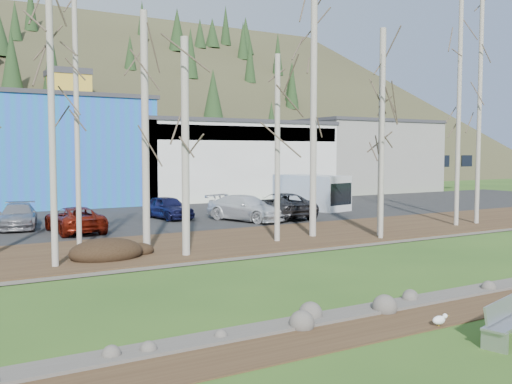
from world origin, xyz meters
TOP-DOWN VIEW (x-y plane):
  - dirt_strip at (0.00, 2.10)m, footprint 80.00×1.80m
  - near_bank_rocks at (0.00, 3.10)m, footprint 80.00×0.80m
  - river at (0.00, 7.20)m, footprint 80.00×8.00m
  - far_bank_rocks at (0.00, 11.30)m, footprint 80.00×0.80m
  - far_bank at (0.00, 14.50)m, footprint 80.00×7.00m
  - parking_lot at (0.00, 25.00)m, footprint 80.00×14.00m
  - building_blue at (-6.00, 39.00)m, footprint 20.40×12.24m
  - building_white at (12.00, 38.98)m, footprint 18.36×12.24m
  - building_grey at (28.00, 39.00)m, footprint 14.28×12.24m
  - hillside at (0.00, 84.00)m, footprint 160.00×72.00m
  - bench_intact at (-0.61, -0.13)m, footprint 1.83×0.98m
  - seagull at (-1.03, 1.32)m, footprint 0.43×0.21m
  - dirt_mound at (-5.51, 13.10)m, footprint 2.75×1.94m
  - birch_1 at (-6.37, 13.62)m, footprint 0.19×0.19m
  - birch_2 at (-3.79, 13.56)m, footprint 0.29×0.29m
  - birch_3 at (-7.46, 12.46)m, footprint 0.23×0.23m
  - birch_4 at (-2.71, 12.17)m, footprint 0.29×0.29m
  - birch_5 at (2.16, 13.35)m, footprint 0.24×0.24m
  - birch_6 at (6.70, 11.68)m, footprint 0.21×0.21m
  - birch_7 at (4.37, 13.73)m, footprint 0.31×0.31m
  - birch_8 at (7.26, 12.32)m, footprint 0.29×0.29m
  - birch_9 at (13.40, 13.08)m, footprint 0.23×0.23m
  - birch_10 at (15.04, 13.08)m, footprint 0.23×0.23m
  - car_2 at (-4.95, 20.67)m, footprint 2.29×4.65m
  - car_3 at (-7.12, 23.72)m, footprint 2.60×4.65m
  - car_4 at (1.12, 23.74)m, footprint 2.18×4.17m
  - car_5 at (7.14, 20.78)m, footprint 3.06×5.63m
  - car_6 at (4.67, 20.60)m, footprint 3.64×5.41m
  - van_white at (11.87, 23.97)m, footprint 3.25×5.71m

SIDE VIEW (x-z plane):
  - near_bank_rocks at x=0.00m, z-range -0.25..0.25m
  - river at x=0.00m, z-range -0.45..0.45m
  - far_bank_rocks at x=0.00m, z-range -0.23..0.23m
  - dirt_strip at x=0.00m, z-range 0.00..0.03m
  - parking_lot at x=0.00m, z-range 0.00..0.14m
  - far_bank at x=0.00m, z-range 0.00..0.15m
  - seagull at x=-1.03m, z-range 0.02..0.33m
  - dirt_mound at x=-5.51m, z-range 0.15..0.69m
  - bench_intact at x=-0.61m, z-range 0.00..0.88m
  - car_2 at x=-4.95m, z-range 0.14..1.41m
  - car_3 at x=-7.12m, z-range 0.14..1.41m
  - car_4 at x=1.12m, z-range 0.14..1.49m
  - car_6 at x=4.67m, z-range 0.14..1.59m
  - car_5 at x=7.14m, z-range 0.14..1.64m
  - van_white at x=11.87m, z-range 0.14..2.49m
  - building_white at x=12.00m, z-range 0.01..6.81m
  - building_grey at x=28.00m, z-range 0.01..7.31m
  - building_blue at x=-6.00m, z-range 0.01..8.31m
  - birch_5 at x=2.16m, z-range 0.15..8.31m
  - birch_4 at x=-2.71m, z-range 0.15..8.36m
  - birch_6 at x=6.70m, z-range 0.15..8.46m
  - birch_3 at x=-7.46m, z-range 0.15..9.40m
  - birch_2 at x=-3.79m, z-range 0.15..9.48m
  - birch_8 at x=7.26m, z-range 0.15..9.78m
  - birch_1 at x=-6.37m, z-range 0.15..10.18m
  - birch_7 at x=4.37m, z-range 0.15..11.99m
  - birch_9 at x=13.40m, z-range 0.15..13.09m
  - birch_10 at x=15.04m, z-range 0.15..13.09m
  - hillside at x=0.00m, z-range 0.00..35.00m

